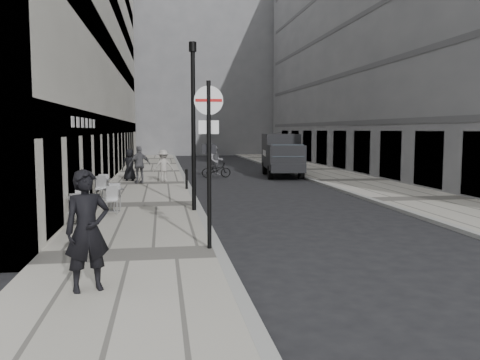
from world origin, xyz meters
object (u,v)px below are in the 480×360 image
at_px(walking_man, 87,231).
at_px(cyclist, 216,165).
at_px(sign_post, 209,142).
at_px(lamppost, 193,118).
at_px(panel_van, 282,153).

relative_size(walking_man, cyclist, 1.09).
bearing_deg(sign_post, cyclist, 88.06).
bearing_deg(walking_man, lamppost, 53.43).
bearing_deg(cyclist, sign_post, -102.99).
height_order(lamppost, cyclist, lamppost).
relative_size(walking_man, sign_post, 0.54).
bearing_deg(walking_man, panel_van, 47.28).
distance_m(walking_man, lamppost, 9.02).
xyz_separation_m(walking_man, panel_van, (8.54, 21.69, 0.31)).
xyz_separation_m(sign_post, cyclist, (2.13, 18.59, -1.83)).
xyz_separation_m(sign_post, lamppost, (0.00, 5.67, 0.68)).
height_order(walking_man, lamppost, lamppost).
distance_m(walking_man, sign_post, 3.89).
xyz_separation_m(lamppost, cyclist, (2.13, 12.92, -2.51)).
bearing_deg(lamppost, cyclist, 80.63).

